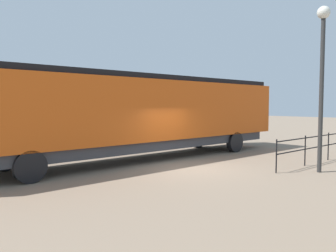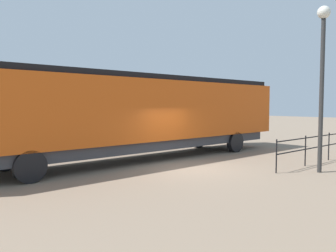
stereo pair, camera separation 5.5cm
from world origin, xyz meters
name	(u,v)px [view 1 (the left image)]	position (x,y,z in m)	size (l,w,h in m)	color
ground_plane	(191,168)	(0.00, 0.00, 0.00)	(120.00, 120.00, 0.00)	#84705B
locomotive	(148,112)	(-3.10, 0.22, 2.23)	(3.07, 17.23, 3.94)	#D15114
lamp_post	(322,61)	(3.85, 3.11, 4.24)	(0.48, 0.48, 6.27)	#2D2D2D
platform_fence	(328,142)	(2.83, 6.30, 0.84)	(0.05, 9.20, 1.29)	black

